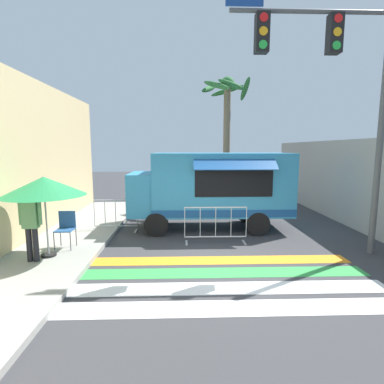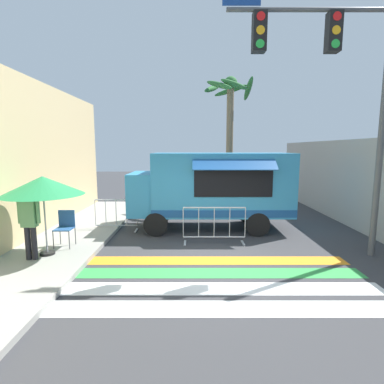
% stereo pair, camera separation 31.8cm
% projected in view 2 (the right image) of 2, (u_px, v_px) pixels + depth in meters
% --- Properties ---
extents(ground_plane, '(60.00, 60.00, 0.00)m').
position_uv_depth(ground_plane, '(218.00, 264.00, 7.25)').
color(ground_plane, '#38383A').
extents(concrete_wall_right, '(0.20, 16.00, 3.10)m').
position_uv_depth(concrete_wall_right, '(364.00, 186.00, 9.99)').
color(concrete_wall_right, '#A39E93').
rests_on(concrete_wall_right, ground_plane).
extents(crosswalk_painted, '(6.40, 2.84, 0.01)m').
position_uv_depth(crosswalk_painted, '(222.00, 280.00, 6.34)').
color(crosswalk_painted, white).
rests_on(crosswalk_painted, ground_plane).
extents(food_truck, '(5.42, 2.51, 2.63)m').
position_uv_depth(food_truck, '(210.00, 186.00, 10.31)').
color(food_truck, '#338CBF').
rests_on(food_truck, ground_plane).
extents(traffic_signal_pole, '(4.09, 0.29, 6.45)m').
position_uv_depth(traffic_signal_pole, '(336.00, 72.00, 7.20)').
color(traffic_signal_pole, '#515456').
rests_on(traffic_signal_pole, ground_plane).
extents(patio_umbrella, '(1.96, 1.96, 1.98)m').
position_uv_depth(patio_umbrella, '(44.00, 186.00, 7.33)').
color(patio_umbrella, black).
rests_on(patio_umbrella, sidewalk_left).
extents(folding_chair, '(0.45, 0.45, 0.97)m').
position_uv_depth(folding_chair, '(66.00, 225.00, 8.19)').
color(folding_chair, '#4C4C51').
rests_on(folding_chair, sidewalk_left).
extents(vendor_person, '(0.53, 0.23, 1.72)m').
position_uv_depth(vendor_person, '(30.00, 219.00, 7.10)').
color(vendor_person, black).
rests_on(vendor_person, sidewalk_left).
extents(barricade_front, '(1.84, 0.44, 1.10)m').
position_uv_depth(barricade_front, '(215.00, 226.00, 8.76)').
color(barricade_front, '#B7BABF').
rests_on(barricade_front, ground_plane).
extents(barricade_side, '(1.44, 0.44, 1.10)m').
position_uv_depth(barricade_side, '(117.00, 216.00, 10.11)').
color(barricade_side, '#B7BABF').
rests_on(barricade_side, ground_plane).
extents(palm_tree, '(2.27, 2.41, 6.01)m').
position_uv_depth(palm_tree, '(230.00, 115.00, 13.70)').
color(palm_tree, '#7A664C').
rests_on(palm_tree, ground_plane).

